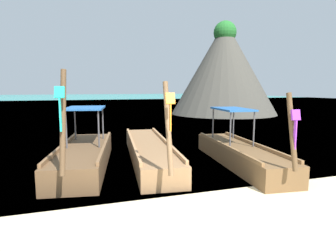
{
  "coord_description": "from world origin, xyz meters",
  "views": [
    {
      "loc": [
        -2.54,
        -4.64,
        2.48
      ],
      "look_at": [
        0.0,
        3.29,
        1.37
      ],
      "focal_mm": 30.15,
      "sensor_mm": 36.0,
      "label": 1
    }
  ],
  "objects_px": {
    "longtail_boat_orange_ribbon": "(149,151)",
    "longtail_boat_turquoise_ribbon": "(84,155)",
    "karst_rock": "(226,71)",
    "longtail_boat_violet_ribbon": "(240,154)"
  },
  "relations": [
    {
      "from": "karst_rock",
      "to": "longtail_boat_turquoise_ribbon",
      "type": "bearing_deg",
      "value": -131.2
    },
    {
      "from": "longtail_boat_orange_ribbon",
      "to": "longtail_boat_violet_ribbon",
      "type": "height_order",
      "value": "longtail_boat_orange_ribbon"
    },
    {
      "from": "longtail_boat_turquoise_ribbon",
      "to": "karst_rock",
      "type": "relative_size",
      "value": 0.53
    },
    {
      "from": "longtail_boat_orange_ribbon",
      "to": "karst_rock",
      "type": "relative_size",
      "value": 0.67
    },
    {
      "from": "longtail_boat_turquoise_ribbon",
      "to": "karst_rock",
      "type": "bearing_deg",
      "value": 48.8
    },
    {
      "from": "longtail_boat_violet_ribbon",
      "to": "karst_rock",
      "type": "distance_m",
      "value": 19.65
    },
    {
      "from": "longtail_boat_orange_ribbon",
      "to": "longtail_boat_turquoise_ribbon",
      "type": "bearing_deg",
      "value": -172.44
    },
    {
      "from": "longtail_boat_orange_ribbon",
      "to": "karst_rock",
      "type": "height_order",
      "value": "karst_rock"
    },
    {
      "from": "longtail_boat_orange_ribbon",
      "to": "karst_rock",
      "type": "xyz_separation_m",
      "value": [
        11.67,
        15.53,
        3.87
      ]
    },
    {
      "from": "longtail_boat_violet_ribbon",
      "to": "karst_rock",
      "type": "relative_size",
      "value": 0.52
    }
  ]
}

